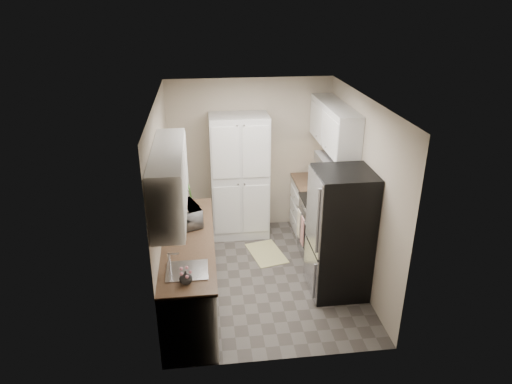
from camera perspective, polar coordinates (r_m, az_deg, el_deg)
ground at (r=6.56m, az=0.87°, el=-10.48°), size 3.20×3.20×0.00m
room_shell at (r=5.79m, az=0.81°, el=2.88°), size 2.64×3.24×2.52m
pantry_cabinet at (r=7.23m, az=-2.06°, el=1.89°), size 0.90×0.55×2.00m
base_cabinet_left at (r=5.92m, az=-8.21°, el=-9.83°), size 0.60×2.30×0.88m
countertop_left at (r=5.68m, az=-8.48°, el=-5.95°), size 0.63×2.33×0.04m
base_cabinet_right at (r=7.53m, az=7.15°, el=-2.03°), size 0.60×0.80×0.88m
countertop_right at (r=7.34m, az=7.33°, el=1.21°), size 0.63×0.83×0.04m
electric_range at (r=6.82m, az=8.62°, el=-4.64°), size 0.71×0.78×1.13m
refrigerator at (r=5.96m, az=10.49°, el=-5.13°), size 0.70×0.72×1.70m
microwave at (r=5.95m, az=-8.80°, el=-2.85°), size 0.48×0.56×0.26m
wine_bottle at (r=6.47m, az=-9.48°, el=-0.49°), size 0.08×0.08×0.30m
flower_vase at (r=4.83m, az=-8.77°, el=-10.51°), size 0.15×0.15×0.14m
cutting_board at (r=6.49m, az=-8.19°, el=-0.31°), size 0.05×0.24×0.30m
toaster_oven at (r=7.29m, az=8.20°, el=2.09°), size 0.41×0.46×0.22m
fruit_basket at (r=7.22m, az=8.48°, el=3.29°), size 0.35×0.35×0.12m
kitchen_mat at (r=7.07m, az=1.32°, el=-7.65°), size 0.61×0.82×0.01m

